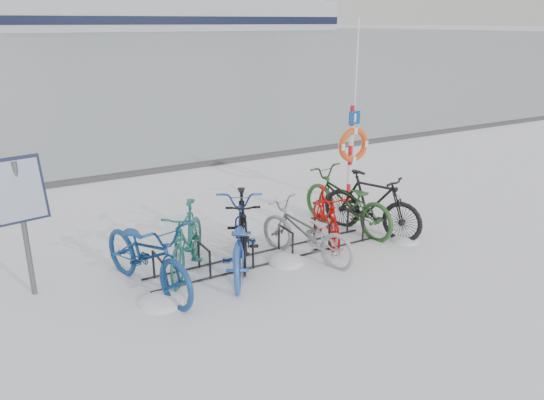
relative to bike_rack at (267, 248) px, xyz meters
name	(u,v)px	position (x,y,z in m)	size (l,w,h in m)	color
ground	(267,258)	(0.00, 0.00, -0.18)	(900.00, 900.00, 0.00)	white
quay_edge	(154,171)	(0.00, 5.90, -0.13)	(400.00, 0.25, 0.10)	#3F3F42
bike_rack	(267,248)	(0.00, 0.00, 0.00)	(4.00, 0.48, 0.46)	black
info_board	(20,198)	(-3.42, 0.57, 1.25)	(0.69, 0.36, 1.98)	#595B5E
lifebuoy_station	(353,145)	(2.90, 1.56, 1.07)	(0.72, 0.22, 3.72)	red
bike_0	(147,252)	(-1.96, -0.06, 0.39)	(0.76, 2.19, 1.15)	navy
bike_1	(187,237)	(-1.26, 0.23, 0.36)	(0.51, 1.80, 1.08)	#1B5C54
bike_2	(238,236)	(-0.57, -0.13, 0.37)	(0.73, 2.10, 1.10)	#2B54B0
bike_3	(243,225)	(-0.31, 0.23, 0.38)	(0.53, 1.86, 1.12)	black
bike_4	(306,230)	(0.55, -0.30, 0.30)	(0.64, 1.84, 0.97)	#95979C
bike_5	(326,215)	(1.25, 0.12, 0.30)	(0.45, 1.60, 0.96)	#B40804
bike_6	(347,199)	(1.92, 0.43, 0.38)	(0.75, 2.15, 1.13)	#265223
bike_7	(372,202)	(2.17, 0.03, 0.40)	(0.55, 1.95, 1.17)	black
snow_drifts	(275,267)	(-0.05, -0.34, -0.18)	(5.25, 1.48, 0.22)	white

